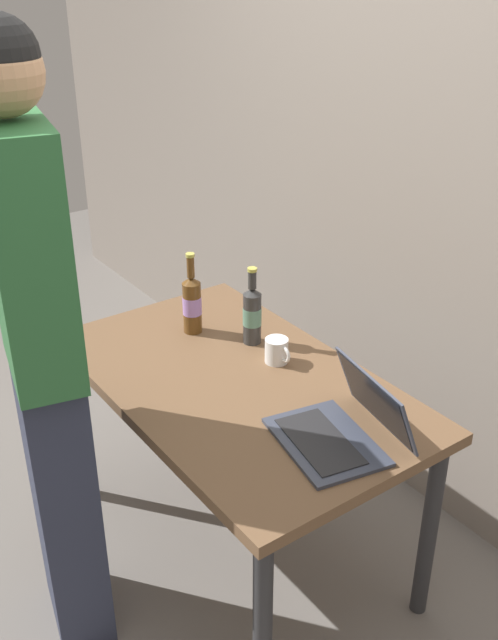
# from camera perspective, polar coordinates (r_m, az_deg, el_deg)

# --- Properties ---
(ground_plane) EXTENTS (8.00, 8.00, 0.00)m
(ground_plane) POSITION_cam_1_polar(r_m,az_deg,el_deg) (2.90, -0.86, -17.22)
(ground_plane) COLOR slate
(ground_plane) RESTS_ON ground
(desk) EXTENTS (1.33, 0.79, 0.75)m
(desk) POSITION_cam_1_polar(r_m,az_deg,el_deg) (2.48, -0.96, -6.23)
(desk) COLOR brown
(desk) RESTS_ON ground
(laptop) EXTENTS (0.41, 0.39, 0.20)m
(laptop) POSITION_cam_1_polar(r_m,az_deg,el_deg) (2.16, 7.37, -8.25)
(laptop) COLOR #383D4C
(laptop) RESTS_ON desk
(beer_bottle_amber) EXTENTS (0.07, 0.07, 0.29)m
(beer_bottle_amber) POSITION_cam_1_polar(r_m,az_deg,el_deg) (2.60, 0.25, 0.50)
(beer_bottle_amber) COLOR #333333
(beer_bottle_amber) RESTS_ON desk
(beer_bottle_dark) EXTENTS (0.07, 0.07, 0.31)m
(beer_bottle_dark) POSITION_cam_1_polar(r_m,az_deg,el_deg) (2.68, -4.49, 1.36)
(beer_bottle_dark) COLOR brown
(beer_bottle_dark) RESTS_ON desk
(person_figure) EXTENTS (0.41, 0.32, 1.91)m
(person_figure) POSITION_cam_1_polar(r_m,az_deg,el_deg) (2.12, -15.81, -2.98)
(person_figure) COLOR #2D3347
(person_figure) RESTS_ON ground
(coffee_mug) EXTENTS (0.11, 0.08, 0.09)m
(coffee_mug) POSITION_cam_1_polar(r_m,az_deg,el_deg) (2.51, 2.21, -2.42)
(coffee_mug) COLOR white
(coffee_mug) RESTS_ON desk
(back_wall) EXTENTS (6.00, 0.10, 2.60)m
(back_wall) POSITION_cam_1_polar(r_m,az_deg,el_deg) (2.74, 13.79, 10.94)
(back_wall) COLOR gray
(back_wall) RESTS_ON ground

